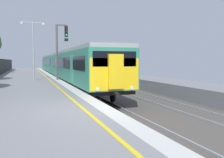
# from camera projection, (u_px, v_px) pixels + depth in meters

# --- Properties ---
(ground) EXTENTS (17.40, 110.00, 1.21)m
(ground) POSITION_uv_depth(u_px,v_px,m) (158.00, 120.00, 9.59)
(ground) COLOR gray
(commuter_train_at_platform) EXTENTS (2.83, 40.58, 3.81)m
(commuter_train_at_platform) POSITION_uv_depth(u_px,v_px,m) (62.00, 65.00, 31.45)
(commuter_train_at_platform) COLOR #2D846B
(commuter_train_at_platform) RESTS_ON ground
(signal_gantry) EXTENTS (1.10, 0.24, 5.01)m
(signal_gantry) POSITION_uv_depth(u_px,v_px,m) (60.00, 45.00, 21.88)
(signal_gantry) COLOR #47474C
(signal_gantry) RESTS_ON ground
(platform_lamp_mid) EXTENTS (2.00, 0.20, 5.16)m
(platform_lamp_mid) POSITION_uv_depth(u_px,v_px,m) (33.00, 45.00, 21.13)
(platform_lamp_mid) COLOR #93999E
(platform_lamp_mid) RESTS_ON ground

